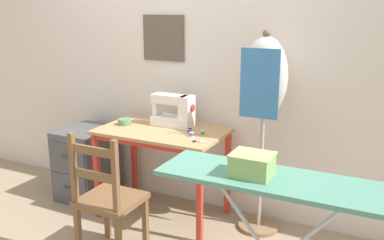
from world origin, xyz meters
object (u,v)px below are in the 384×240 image
at_px(thread_spool_mid_table, 192,134).
at_px(storage_box, 252,165).
at_px(scissors, 198,142).
at_px(thread_spool_near_machine, 190,131).
at_px(thread_spool_far_edge, 203,133).
at_px(dress_form, 264,88).
at_px(ironing_board, 278,188).
at_px(filing_cabinet, 87,163).
at_px(fabric_bowl, 125,122).
at_px(sewing_machine, 175,111).
at_px(wooden_chair, 108,200).

relative_size(thread_spool_mid_table, storage_box, 0.19).
height_order(scissors, thread_spool_near_machine, thread_spool_near_machine).
xyz_separation_m(thread_spool_far_edge, dress_form, (0.43, 0.13, 0.36)).
relative_size(thread_spool_mid_table, ironing_board, 0.03).
xyz_separation_m(thread_spool_mid_table, storage_box, (0.78, -0.90, 0.19)).
height_order(filing_cabinet, storage_box, storage_box).
bearing_deg(dress_form, thread_spool_near_machine, -166.73).
xyz_separation_m(thread_spool_far_edge, filing_cabinet, (-1.16, 0.00, -0.44)).
xyz_separation_m(fabric_bowl, scissors, (0.75, -0.15, -0.02)).
distance_m(sewing_machine, thread_spool_mid_table, 0.34).
bearing_deg(wooden_chair, scissors, 51.49).
height_order(fabric_bowl, ironing_board, ironing_board).
relative_size(scissors, storage_box, 0.62).
distance_m(wooden_chair, filing_cabinet, 1.06).
bearing_deg(sewing_machine, thread_spool_near_machine, -32.30).
distance_m(thread_spool_near_machine, filing_cabinet, 1.14).
bearing_deg(storage_box, thread_spool_near_machine, 130.53).
bearing_deg(dress_form, thread_spool_far_edge, -163.08).
bearing_deg(sewing_machine, wooden_chair, -94.57).
xyz_separation_m(fabric_bowl, dress_form, (1.14, 0.15, 0.35)).
bearing_deg(thread_spool_near_machine, dress_form, 13.27).
height_order(thread_spool_far_edge, storage_box, storage_box).
xyz_separation_m(thread_spool_near_machine, dress_form, (0.54, 0.13, 0.36)).
bearing_deg(wooden_chair, storage_box, -13.53).
distance_m(sewing_machine, storage_box, 1.51).
bearing_deg(sewing_machine, thread_spool_mid_table, -38.07).
height_order(scissors, filing_cabinet, scissors).
bearing_deg(ironing_board, thread_spool_mid_table, 135.88).
bearing_deg(filing_cabinet, thread_spool_mid_table, -3.67).
distance_m(filing_cabinet, ironing_board, 2.28).
height_order(sewing_machine, thread_spool_near_machine, sewing_machine).
relative_size(fabric_bowl, scissors, 0.91).
bearing_deg(fabric_bowl, storage_box, -33.57).
distance_m(thread_spool_far_edge, filing_cabinet, 1.25).
relative_size(thread_spool_mid_table, wooden_chair, 0.04).
relative_size(thread_spool_near_machine, ironing_board, 0.04).
relative_size(dress_form, storage_box, 7.62).
xyz_separation_m(sewing_machine, fabric_bowl, (-0.40, -0.15, -0.10)).
relative_size(fabric_bowl, thread_spool_near_machine, 2.61).
height_order(fabric_bowl, thread_spool_near_machine, fabric_bowl).
height_order(wooden_chair, storage_box, storage_box).
distance_m(dress_form, storage_box, 1.15).
height_order(sewing_machine, ironing_board, sewing_machine).
height_order(sewing_machine, dress_form, dress_form).
xyz_separation_m(fabric_bowl, storage_box, (1.43, -0.95, 0.18)).
bearing_deg(storage_box, filing_cabinet, 152.73).
bearing_deg(thread_spool_near_machine, ironing_board, -44.75).
xyz_separation_m(thread_spool_mid_table, ironing_board, (0.90, -0.88, 0.09)).
height_order(fabric_bowl, filing_cabinet, fabric_bowl).
relative_size(sewing_machine, storage_box, 1.77).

